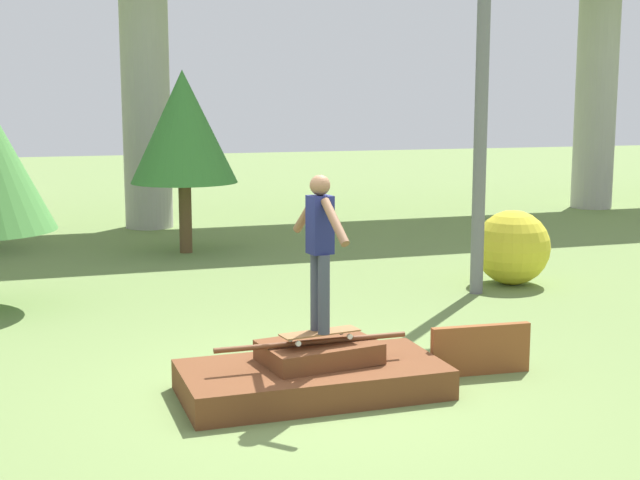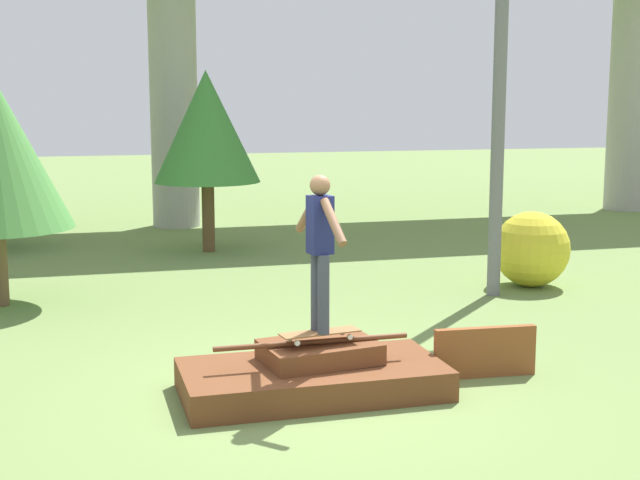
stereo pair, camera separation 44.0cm
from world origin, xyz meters
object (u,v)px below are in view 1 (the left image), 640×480
skateboard (320,333)px  utility_pole (482,77)px  tree_behind_left (183,127)px  bush_yellow_flowering (512,247)px  skater (320,243)px

skateboard → utility_pole: 5.99m
tree_behind_left → bush_yellow_flowering: (4.51, -4.66, -1.83)m
skater → tree_behind_left: (0.16, 8.88, 0.86)m
skateboard → bush_yellow_flowering: bearing=42.2°
bush_yellow_flowering → tree_behind_left: bearing=134.0°
utility_pole → skater: bearing=-135.0°
skater → bush_yellow_flowering: (4.66, 4.22, -0.97)m
skater → bush_yellow_flowering: bearing=42.2°
skateboard → bush_yellow_flowering: size_ratio=0.70×
skateboard → bush_yellow_flowering: 6.29m
skateboard → tree_behind_left: tree_behind_left is taller
tree_behind_left → bush_yellow_flowering: bearing=-46.0°
skateboard → skater: (0.00, 0.00, 0.93)m
bush_yellow_flowering → skater: bearing=-137.8°
skateboard → skater: 0.93m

